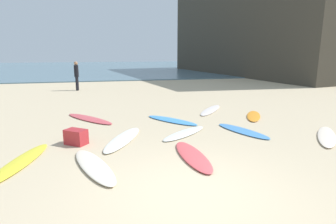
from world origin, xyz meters
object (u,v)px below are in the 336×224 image
(surfboard_0, at_px, (172,120))
(surfboard_4, at_px, (21,162))
(surfboard_1, at_px, (193,156))
(beach_cooler, at_px, (76,137))
(surfboard_10, at_px, (123,139))
(beachgoer_near, at_px, (76,74))
(surfboard_7, at_px, (327,136))
(surfboard_8, at_px, (243,131))
(surfboard_9, at_px, (89,119))
(surfboard_5, at_px, (94,166))
(surfboard_3, at_px, (184,133))
(surfboard_2, at_px, (211,110))
(surfboard_6, at_px, (254,116))

(surfboard_0, bearing_deg, surfboard_4, 178.35)
(surfboard_1, relative_size, beach_cooler, 3.70)
(surfboard_10, bearing_deg, beachgoer_near, -54.39)
(surfboard_1, height_order, surfboard_10, surfboard_10)
(surfboard_7, xyz_separation_m, surfboard_8, (-2.16, 1.11, -0.01))
(beach_cooler, bearing_deg, surfboard_4, -135.17)
(beachgoer_near, bearing_deg, surfboard_9, -163.17)
(surfboard_5, xyz_separation_m, surfboard_10, (0.77, 1.81, -0.00))
(surfboard_8, height_order, surfboard_9, surfboard_9)
(surfboard_9, xyz_separation_m, surfboard_10, (1.06, -2.79, 0.01))
(surfboard_8, distance_m, surfboard_10, 3.78)
(surfboard_3, height_order, surfboard_5, surfboard_5)
(surfboard_2, xyz_separation_m, surfboard_4, (-6.38, -4.42, 0.00))
(beach_cooler, bearing_deg, surfboard_2, 32.16)
(surfboard_9, xyz_separation_m, beach_cooler, (-0.22, -2.85, 0.18))
(surfboard_4, xyz_separation_m, surfboard_9, (1.35, 3.97, -0.00))
(surfboard_3, distance_m, surfboard_8, 1.89)
(surfboard_5, bearing_deg, surfboard_2, -151.81)
(surfboard_6, relative_size, beach_cooler, 3.30)
(surfboard_6, xyz_separation_m, beachgoer_near, (-7.32, 9.33, 1.01))
(surfboard_2, distance_m, surfboard_8, 3.24)
(surfboard_0, relative_size, beach_cooler, 3.88)
(beachgoer_near, bearing_deg, surfboard_8, -142.50)
(surfboard_4, bearing_deg, surfboard_1, -173.45)
(surfboard_2, xyz_separation_m, surfboard_3, (-2.07, -3.07, 0.00))
(surfboard_0, bearing_deg, surfboard_9, 125.87)
(surfboard_2, relative_size, surfboard_5, 1.05)
(surfboard_10, bearing_deg, surfboard_1, 156.99)
(surfboard_0, relative_size, surfboard_1, 1.05)
(surfboard_10, bearing_deg, surfboard_3, -150.06)
(surfboard_1, bearing_deg, surfboard_9, 119.10)
(surfboard_4, bearing_deg, surfboard_9, -94.60)
(surfboard_4, relative_size, surfboard_7, 1.05)
(surfboard_7, relative_size, beachgoer_near, 1.28)
(surfboard_2, relative_size, surfboard_7, 1.02)
(surfboard_6, relative_size, beachgoer_near, 1.03)
(surfboard_1, bearing_deg, surfboard_0, 83.38)
(surfboard_3, xyz_separation_m, beachgoer_near, (-4.03, 10.96, 1.01))
(surfboard_4, xyz_separation_m, beachgoer_near, (0.28, 12.31, 1.01))
(surfboard_4, bearing_deg, surfboard_3, -148.38)
(surfboard_0, xyz_separation_m, surfboard_1, (-0.35, -3.58, 0.01))
(surfboard_3, relative_size, beach_cooler, 3.49)
(surfboard_0, distance_m, surfboard_8, 2.64)
(surfboard_8, bearing_deg, surfboard_2, 67.15)
(surfboard_4, distance_m, surfboard_10, 2.68)
(surfboard_5, height_order, beachgoer_near, beachgoer_near)
(surfboard_9, bearing_deg, beachgoer_near, -120.09)
(surfboard_5, xyz_separation_m, beachgoer_near, (-1.36, 12.94, 1.00))
(surfboard_1, height_order, surfboard_2, surfboard_1)
(surfboard_10, relative_size, beachgoer_near, 1.31)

